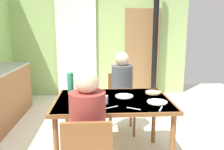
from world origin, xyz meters
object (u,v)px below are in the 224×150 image
(dining_table, at_px, (113,106))
(water_bottle_green_near, at_px, (70,82))
(person_far_diner, at_px, (122,83))
(person_near_diner, at_px, (88,120))
(chair_far_diner, at_px, (121,99))
(serving_bowl_center, at_px, (93,94))

(dining_table, relative_size, water_bottle_green_near, 4.50)
(person_far_diner, bearing_deg, dining_table, 75.21)
(dining_table, height_order, person_near_diner, person_near_diner)
(chair_far_diner, bearing_deg, person_far_diner, 90.00)
(serving_bowl_center, bearing_deg, water_bottle_green_near, 148.87)
(chair_far_diner, height_order, serving_bowl_center, chair_far_diner)
(person_near_diner, bearing_deg, serving_bowl_center, 88.42)
(person_near_diner, height_order, person_far_diner, same)
(person_far_diner, bearing_deg, person_near_diner, 72.25)
(person_near_diner, relative_size, serving_bowl_center, 4.53)
(chair_far_diner, distance_m, person_near_diner, 1.57)
(person_near_diner, distance_m, water_bottle_green_near, 1.00)
(chair_far_diner, bearing_deg, person_near_diner, 73.79)
(person_near_diner, height_order, serving_bowl_center, person_near_diner)
(dining_table, height_order, serving_bowl_center, serving_bowl_center)
(person_far_diner, height_order, water_bottle_green_near, person_far_diner)
(dining_table, bearing_deg, person_far_diner, 75.21)
(person_near_diner, xyz_separation_m, water_bottle_green_near, (-0.25, 0.96, 0.11))
(chair_far_diner, relative_size, serving_bowl_center, 5.12)
(chair_far_diner, bearing_deg, dining_table, 77.62)
(person_near_diner, height_order, water_bottle_green_near, person_near_diner)
(dining_table, relative_size, person_far_diner, 1.70)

